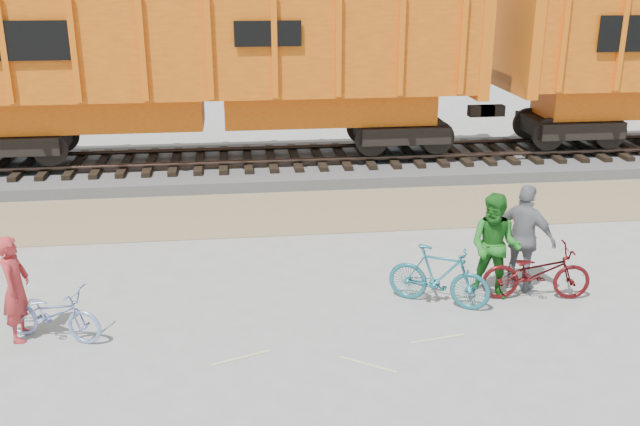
{
  "coord_description": "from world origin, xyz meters",
  "views": [
    {
      "loc": [
        -0.94,
        -9.94,
        5.43
      ],
      "look_at": [
        0.44,
        1.5,
        1.37
      ],
      "focal_mm": 40.0,
      "sensor_mm": 36.0,
      "label": 1
    }
  ],
  "objects_px": {
    "bicycle_maroon": "(536,272)",
    "person_woman": "(524,238)",
    "person_solo": "(16,288)",
    "hopper_car_center": "(211,62)",
    "bicycle_blue": "(52,313)",
    "bicycle_teal": "(439,276)",
    "person_man": "(495,247)"
  },
  "relations": [
    {
      "from": "bicycle_blue",
      "to": "person_solo",
      "type": "xyz_separation_m",
      "value": [
        -0.5,
        0.1,
        0.4
      ]
    },
    {
      "from": "hopper_car_center",
      "to": "person_woman",
      "type": "height_order",
      "value": "hopper_car_center"
    },
    {
      "from": "person_solo",
      "to": "person_man",
      "type": "xyz_separation_m",
      "value": [
        7.62,
        0.53,
        0.08
      ]
    },
    {
      "from": "bicycle_teal",
      "to": "person_solo",
      "type": "bearing_deg",
      "value": 122.5
    },
    {
      "from": "bicycle_blue",
      "to": "person_man",
      "type": "xyz_separation_m",
      "value": [
        7.12,
        0.63,
        0.49
      ]
    },
    {
      "from": "hopper_car_center",
      "to": "person_solo",
      "type": "bearing_deg",
      "value": -107.74
    },
    {
      "from": "person_solo",
      "to": "person_woman",
      "type": "bearing_deg",
      "value": -82.0
    },
    {
      "from": "bicycle_teal",
      "to": "bicycle_maroon",
      "type": "bearing_deg",
      "value": -59.65
    },
    {
      "from": "bicycle_maroon",
      "to": "person_woman",
      "type": "xyz_separation_m",
      "value": [
        -0.1,
        0.4,
        0.47
      ]
    },
    {
      "from": "hopper_car_center",
      "to": "bicycle_teal",
      "type": "distance_m",
      "value": 9.6
    },
    {
      "from": "bicycle_blue",
      "to": "bicycle_teal",
      "type": "bearing_deg",
      "value": -65.04
    },
    {
      "from": "bicycle_teal",
      "to": "hopper_car_center",
      "type": "bearing_deg",
      "value": 53.88
    },
    {
      "from": "hopper_car_center",
      "to": "person_man",
      "type": "xyz_separation_m",
      "value": [
        4.81,
        -8.26,
        -2.09
      ]
    },
    {
      "from": "person_solo",
      "to": "bicycle_maroon",
      "type": "bearing_deg",
      "value": -84.8
    },
    {
      "from": "bicycle_maroon",
      "to": "person_woman",
      "type": "distance_m",
      "value": 0.63
    },
    {
      "from": "bicycle_teal",
      "to": "person_man",
      "type": "distance_m",
      "value": 1.1
    },
    {
      "from": "hopper_car_center",
      "to": "bicycle_blue",
      "type": "xyz_separation_m",
      "value": [
        -2.31,
        -8.89,
        -2.58
      ]
    },
    {
      "from": "bicycle_blue",
      "to": "bicycle_maroon",
      "type": "bearing_deg",
      "value": -65.76
    },
    {
      "from": "bicycle_maroon",
      "to": "bicycle_blue",
      "type": "bearing_deg",
      "value": 99.81
    },
    {
      "from": "person_man",
      "to": "person_woman",
      "type": "bearing_deg",
      "value": 53.95
    },
    {
      "from": "bicycle_teal",
      "to": "person_man",
      "type": "height_order",
      "value": "person_man"
    },
    {
      "from": "person_solo",
      "to": "person_woman",
      "type": "relative_size",
      "value": 0.87
    },
    {
      "from": "bicycle_maroon",
      "to": "person_woman",
      "type": "relative_size",
      "value": 0.96
    },
    {
      "from": "hopper_car_center",
      "to": "person_man",
      "type": "distance_m",
      "value": 9.78
    },
    {
      "from": "hopper_car_center",
      "to": "bicycle_maroon",
      "type": "height_order",
      "value": "hopper_car_center"
    },
    {
      "from": "bicycle_blue",
      "to": "bicycle_maroon",
      "type": "relative_size",
      "value": 0.89
    },
    {
      "from": "person_solo",
      "to": "person_woman",
      "type": "xyz_separation_m",
      "value": [
        8.22,
        0.75,
        0.12
      ]
    },
    {
      "from": "bicycle_blue",
      "to": "person_woman",
      "type": "height_order",
      "value": "person_woman"
    },
    {
      "from": "person_solo",
      "to": "bicycle_teal",
      "type": "bearing_deg",
      "value": -84.36
    },
    {
      "from": "bicycle_blue",
      "to": "hopper_car_center",
      "type": "bearing_deg",
      "value": 6.33
    },
    {
      "from": "hopper_car_center",
      "to": "person_solo",
      "type": "xyz_separation_m",
      "value": [
        -2.81,
        -8.79,
        -2.17
      ]
    },
    {
      "from": "hopper_car_center",
      "to": "bicycle_blue",
      "type": "relative_size",
      "value": 8.56
    }
  ]
}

